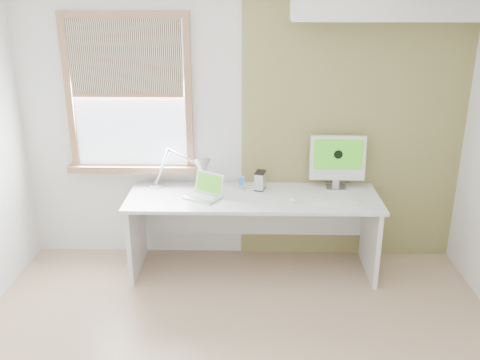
{
  "coord_description": "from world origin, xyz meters",
  "views": [
    {
      "loc": [
        0.08,
        -2.88,
        2.44
      ],
      "look_at": [
        0.0,
        1.05,
        1.0
      ],
      "focal_mm": 39.34,
      "sensor_mm": 36.0,
      "label": 1
    }
  ],
  "objects_px": {
    "laptop": "(205,191)",
    "external_drive": "(260,181)",
    "desk": "(253,214)",
    "imac": "(338,159)",
    "desk_lamp": "(193,169)"
  },
  "relations": [
    {
      "from": "desk",
      "to": "desk_lamp",
      "type": "xyz_separation_m",
      "value": [
        -0.53,
        0.09,
        0.39
      ]
    },
    {
      "from": "desk",
      "to": "external_drive",
      "type": "xyz_separation_m",
      "value": [
        0.06,
        0.11,
        0.28
      ]
    },
    {
      "from": "desk_lamp",
      "to": "laptop",
      "type": "height_order",
      "value": "desk_lamp"
    },
    {
      "from": "desk",
      "to": "imac",
      "type": "height_order",
      "value": "imac"
    },
    {
      "from": "laptop",
      "to": "external_drive",
      "type": "bearing_deg",
      "value": 22.19
    },
    {
      "from": "external_drive",
      "to": "desk_lamp",
      "type": "bearing_deg",
      "value": -178.46
    },
    {
      "from": "desk",
      "to": "laptop",
      "type": "distance_m",
      "value": 0.49
    },
    {
      "from": "imac",
      "to": "desk",
      "type": "bearing_deg",
      "value": -167.13
    },
    {
      "from": "external_drive",
      "to": "laptop",
      "type": "bearing_deg",
      "value": -157.81
    },
    {
      "from": "desk_lamp",
      "to": "external_drive",
      "type": "bearing_deg",
      "value": 1.54
    },
    {
      "from": "laptop",
      "to": "imac",
      "type": "relative_size",
      "value": 0.75
    },
    {
      "from": "desk_lamp",
      "to": "laptop",
      "type": "bearing_deg",
      "value": -56.62
    },
    {
      "from": "desk",
      "to": "imac",
      "type": "distance_m",
      "value": 0.9
    },
    {
      "from": "external_drive",
      "to": "imac",
      "type": "distance_m",
      "value": 0.72
    },
    {
      "from": "desk_lamp",
      "to": "external_drive",
      "type": "height_order",
      "value": "desk_lamp"
    }
  ]
}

